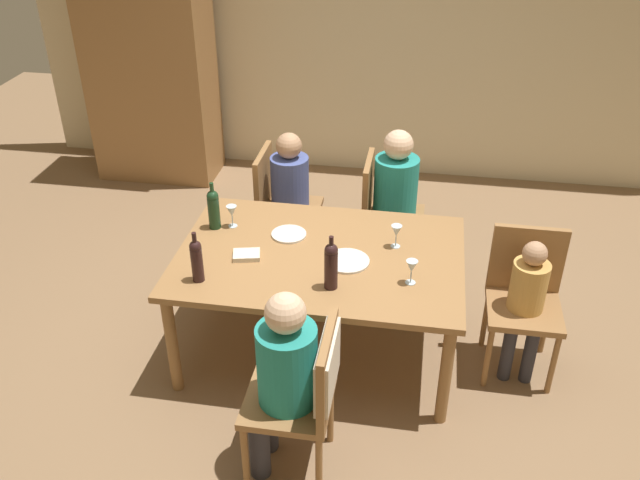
# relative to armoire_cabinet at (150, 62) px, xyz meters

# --- Properties ---
(ground_plane) EXTENTS (10.00, 10.00, 0.00)m
(ground_plane) POSITION_rel_armoire_cabinet_xyz_m (1.97, -2.34, -1.10)
(ground_plane) COLOR #846647
(rear_room_partition) EXTENTS (6.40, 0.12, 2.70)m
(rear_room_partition) POSITION_rel_armoire_cabinet_xyz_m (1.97, 0.45, 0.25)
(rear_room_partition) COLOR beige
(rear_room_partition) RESTS_ON ground_plane
(armoire_cabinet) EXTENTS (1.18, 0.62, 2.18)m
(armoire_cabinet) POSITION_rel_armoire_cabinet_xyz_m (0.00, 0.00, 0.00)
(armoire_cabinet) COLOR olive
(armoire_cabinet) RESTS_ON ground_plane
(dining_table) EXTENTS (1.73, 1.19, 0.73)m
(dining_table) POSITION_rel_armoire_cabinet_xyz_m (1.97, -2.34, -0.44)
(dining_table) COLOR olive
(dining_table) RESTS_ON ground_plane
(chair_far_left) EXTENTS (0.44, 0.44, 0.92)m
(chair_far_left) POSITION_rel_armoire_cabinet_xyz_m (1.49, -1.37, -0.56)
(chair_far_left) COLOR olive
(chair_far_left) RESTS_ON ground_plane
(chair_near) EXTENTS (0.46, 0.44, 0.92)m
(chair_near) POSITION_rel_armoire_cabinet_xyz_m (2.09, -3.32, -0.50)
(chair_near) COLOR olive
(chair_near) RESTS_ON ground_plane
(chair_far_right) EXTENTS (0.44, 0.44, 0.92)m
(chair_far_right) POSITION_rel_armoire_cabinet_xyz_m (2.27, -1.37, -0.56)
(chair_far_right) COLOR olive
(chair_far_right) RESTS_ON ground_plane
(chair_right_end) EXTENTS (0.44, 0.44, 0.92)m
(chair_right_end) POSITION_rel_armoire_cabinet_xyz_m (3.21, -2.26, -0.56)
(chair_right_end) COLOR olive
(chair_right_end) RESTS_ON ground_plane
(person_woman_host) EXTENTS (0.32, 0.28, 1.08)m
(person_woman_host) POSITION_rel_armoire_cabinet_xyz_m (1.60, -1.37, -0.47)
(person_woman_host) COLOR #33333D
(person_woman_host) RESTS_ON ground_plane
(person_man_bearded) EXTENTS (0.35, 0.30, 1.12)m
(person_man_bearded) POSITION_rel_armoire_cabinet_xyz_m (1.94, -3.32, -0.45)
(person_man_bearded) COLOR #33333D
(person_man_bearded) RESTS_ON ground_plane
(person_man_guest) EXTENTS (0.36, 0.32, 1.16)m
(person_man_guest) POSITION_rel_armoire_cabinet_xyz_m (2.38, -1.37, -0.43)
(person_man_guest) COLOR #33333D
(person_man_guest) RESTS_ON ground_plane
(person_child_small) EXTENTS (0.22, 0.25, 0.94)m
(person_child_small) POSITION_rel_armoire_cabinet_xyz_m (3.21, -2.37, -0.54)
(person_child_small) COLOR #33333D
(person_child_small) RESTS_ON ground_plane
(wine_bottle_tall_green) EXTENTS (0.08, 0.08, 0.32)m
(wine_bottle_tall_green) POSITION_rel_armoire_cabinet_xyz_m (1.24, -2.14, -0.23)
(wine_bottle_tall_green) COLOR #19381E
(wine_bottle_tall_green) RESTS_ON dining_table
(wine_bottle_dark_red) EXTENTS (0.08, 0.08, 0.33)m
(wine_bottle_dark_red) POSITION_rel_armoire_cabinet_xyz_m (2.08, -2.67, -0.22)
(wine_bottle_dark_red) COLOR black
(wine_bottle_dark_red) RESTS_ON dining_table
(wine_bottle_short_olive) EXTENTS (0.07, 0.07, 0.32)m
(wine_bottle_short_olive) POSITION_rel_armoire_cabinet_xyz_m (1.33, -2.73, -0.23)
(wine_bottle_short_olive) COLOR black
(wine_bottle_short_olive) RESTS_ON dining_table
(wine_glass_near_left) EXTENTS (0.07, 0.07, 0.15)m
(wine_glass_near_left) POSITION_rel_armoire_cabinet_xyz_m (2.41, -2.18, -0.26)
(wine_glass_near_left) COLOR silver
(wine_glass_near_left) RESTS_ON dining_table
(wine_glass_centre) EXTENTS (0.07, 0.07, 0.15)m
(wine_glass_centre) POSITION_rel_armoire_cabinet_xyz_m (1.35, -2.11, -0.26)
(wine_glass_centre) COLOR silver
(wine_glass_centre) RESTS_ON dining_table
(wine_glass_near_right) EXTENTS (0.07, 0.07, 0.15)m
(wine_glass_near_right) POSITION_rel_armoire_cabinet_xyz_m (2.52, -2.56, -0.26)
(wine_glass_near_right) COLOR silver
(wine_glass_near_right) RESTS_ON dining_table
(dinner_plate_host) EXTENTS (0.27, 0.27, 0.01)m
(dinner_plate_host) POSITION_rel_armoire_cabinet_xyz_m (2.14, -2.40, -0.36)
(dinner_plate_host) COLOR silver
(dinner_plate_host) RESTS_ON dining_table
(dinner_plate_guest_left) EXTENTS (0.22, 0.22, 0.01)m
(dinner_plate_guest_left) POSITION_rel_armoire_cabinet_xyz_m (1.73, -2.16, -0.36)
(dinner_plate_guest_left) COLOR silver
(dinner_plate_guest_left) RESTS_ON dining_table
(folded_napkin) EXTENTS (0.18, 0.15, 0.03)m
(folded_napkin) POSITION_rel_armoire_cabinet_xyz_m (1.54, -2.45, -0.36)
(folded_napkin) COLOR beige
(folded_napkin) RESTS_ON dining_table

